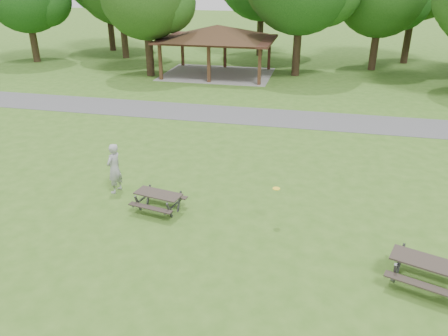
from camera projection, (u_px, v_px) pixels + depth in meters
ground at (159, 264)px, 12.36m from camera, size 160.00×160.00×0.00m
asphalt_path at (245, 116)px, 24.77m from camera, size 120.00×3.20×0.02m
pavilion at (217, 34)px, 33.17m from camera, size 8.60×7.01×3.76m
picnic_table_middle at (158, 197)px, 14.86m from camera, size 1.82×1.56×0.70m
picnic_table_far at (428, 268)px, 11.25m from camera, size 2.24×2.01×0.81m
frisbee_in_flight at (276, 189)px, 13.73m from camera, size 0.28×0.28×0.02m
frisbee_thrower at (114, 168)px, 15.97m from camera, size 0.59×0.77×1.90m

